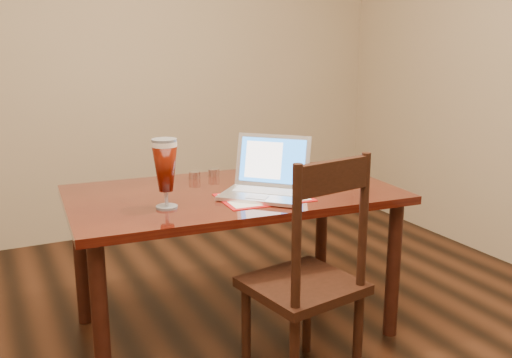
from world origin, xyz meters
name	(u,v)px	position (x,y,z in m)	size (l,w,h in m)	color
dining_table	(232,206)	(0.28, 0.79, 0.64)	(1.58, 0.96, 1.02)	#4D160A
dining_chair	(308,280)	(0.37, 0.22, 0.47)	(0.48, 0.47, 0.99)	black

